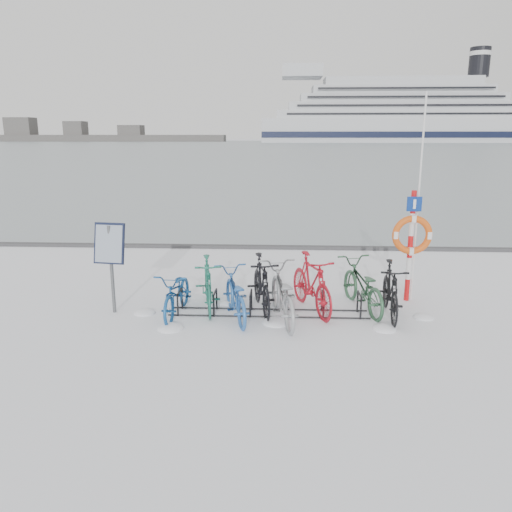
# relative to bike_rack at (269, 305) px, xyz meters

# --- Properties ---
(ground) EXTENTS (900.00, 900.00, 0.00)m
(ground) POSITION_rel_bike_rack_xyz_m (0.00, 0.00, -0.18)
(ground) COLOR white
(ground) RESTS_ON ground
(ice_sheet) EXTENTS (400.00, 298.00, 0.02)m
(ice_sheet) POSITION_rel_bike_rack_xyz_m (0.00, 155.00, -0.17)
(ice_sheet) COLOR #96A3AA
(ice_sheet) RESTS_ON ground
(quay_edge) EXTENTS (400.00, 0.25, 0.10)m
(quay_edge) POSITION_rel_bike_rack_xyz_m (0.00, 5.90, -0.13)
(quay_edge) COLOR #3F3F42
(quay_edge) RESTS_ON ground
(bike_rack) EXTENTS (4.00, 0.48, 0.46)m
(bike_rack) POSITION_rel_bike_rack_xyz_m (0.00, 0.00, 0.00)
(bike_rack) COLOR black
(bike_rack) RESTS_ON ground
(info_board) EXTENTS (0.64, 0.31, 1.84)m
(info_board) POSITION_rel_bike_rack_xyz_m (-3.14, -0.09, 1.15)
(info_board) COLOR #595B5E
(info_board) RESTS_ON ground
(lifebuoy_station) EXTENTS (0.84, 0.23, 4.34)m
(lifebuoy_station) POSITION_rel_bike_rack_xyz_m (2.98, 0.95, 1.28)
(lifebuoy_station) COLOR red
(lifebuoy_station) RESTS_ON ground
(cruise_ferry) EXTENTS (124.67, 23.54, 40.96)m
(cruise_ferry) POSITION_rel_bike_rack_xyz_m (52.58, 229.97, 10.97)
(cruise_ferry) COLOR silver
(cruise_ferry) RESTS_ON ground
(shoreline) EXTENTS (180.00, 12.00, 9.50)m
(shoreline) POSITION_rel_bike_rack_xyz_m (-122.02, 260.00, 2.61)
(shoreline) COLOR #4E4E4E
(shoreline) RESTS_ON ground
(bike_0) EXTENTS (0.72, 1.85, 0.95)m
(bike_0) POSITION_rel_bike_rack_xyz_m (-1.82, -0.09, 0.30)
(bike_0) COLOR #164A89
(bike_0) RESTS_ON ground
(bike_1) EXTENTS (0.86, 1.91, 1.11)m
(bike_1) POSITION_rel_bike_rack_xyz_m (-1.26, 0.27, 0.37)
(bike_1) COLOR #1D6A55
(bike_1) RESTS_ON ground
(bike_2) EXTENTS (1.15, 2.00, 0.99)m
(bike_2) POSITION_rel_bike_rack_xyz_m (-0.66, -0.20, 0.31)
(bike_2) COLOR #2D64B1
(bike_2) RESTS_ON ground
(bike_3) EXTENTS (0.91, 2.01, 1.17)m
(bike_3) POSITION_rel_bike_rack_xyz_m (-0.15, 0.22, 0.40)
(bike_3) COLOR black
(bike_3) RESTS_ON ground
(bike_4) EXTENTS (1.13, 2.22, 1.11)m
(bike_4) POSITION_rel_bike_rack_xyz_m (0.26, -0.29, 0.37)
(bike_4) COLOR #94979A
(bike_4) RESTS_ON ground
(bike_5) EXTENTS (1.20, 2.08, 1.21)m
(bike_5) POSITION_rel_bike_rack_xyz_m (0.86, 0.27, 0.42)
(bike_5) COLOR #AE1421
(bike_5) RESTS_ON ground
(bike_6) EXTENTS (1.16, 2.12, 1.05)m
(bike_6) POSITION_rel_bike_rack_xyz_m (1.91, 0.42, 0.35)
(bike_6) COLOR #2D5639
(bike_6) RESTS_ON ground
(bike_7) EXTENTS (0.63, 1.87, 1.11)m
(bike_7) POSITION_rel_bike_rack_xyz_m (2.41, 0.04, 0.37)
(bike_7) COLOR black
(bike_7) RESTS_ON ground
(snow_drifts) EXTENTS (5.97, 1.99, 0.19)m
(snow_drifts) POSITION_rel_bike_rack_xyz_m (-0.13, -0.35, -0.18)
(snow_drifts) COLOR white
(snow_drifts) RESTS_ON ground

